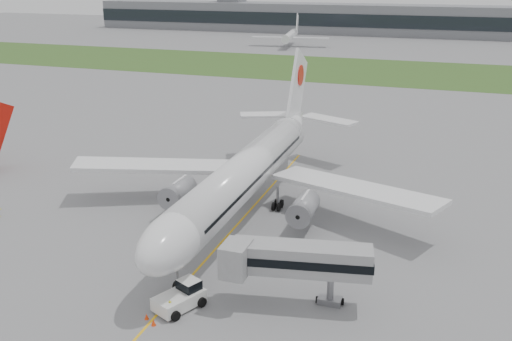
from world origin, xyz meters
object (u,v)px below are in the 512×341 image
(jet_bridge, at_px, (292,260))
(ground_crew_near, at_px, (170,308))
(airliner, at_px, (248,170))
(pushback_tug, at_px, (182,296))

(jet_bridge, relative_size, ground_crew_near, 8.33)
(ground_crew_near, bearing_deg, airliner, -117.58)
(pushback_tug, bearing_deg, airliner, 118.84)
(pushback_tug, xyz_separation_m, ground_crew_near, (-0.27, -1.79, -0.28))
(airliner, bearing_deg, ground_crew_near, -87.04)
(pushback_tug, distance_m, ground_crew_near, 1.83)
(pushback_tug, relative_size, jet_bridge, 0.40)
(ground_crew_near, bearing_deg, jet_bridge, 178.73)
(pushback_tug, relative_size, ground_crew_near, 3.29)
(airliner, bearing_deg, pushback_tug, -86.10)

